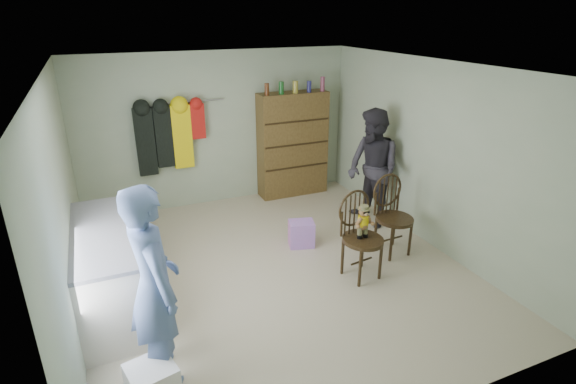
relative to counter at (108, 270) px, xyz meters
name	(u,v)px	position (x,y,z in m)	size (l,w,h in m)	color
ground_plane	(276,269)	(1.95, 0.00, -0.47)	(5.00, 5.00, 0.00)	beige
room_walls	(259,139)	(1.95, 0.53, 1.11)	(5.00, 5.00, 5.00)	#ADBC9D
counter	(108,270)	(0.00, 0.00, 0.00)	(0.64, 1.86, 0.94)	silver
plastic_tub	(153,384)	(0.23, -1.51, -0.29)	(0.37, 0.35, 0.35)	white
chair_front	(360,229)	(2.84, -0.50, 0.15)	(0.55, 0.55, 1.08)	#3E2B15
chair_far	(392,212)	(3.55, -0.16, 0.11)	(0.51, 0.51, 1.08)	#3E2B15
striped_bag	(301,234)	(2.51, 0.45, -0.29)	(0.34, 0.27, 0.36)	#E572C6
person_left	(154,286)	(0.36, -1.22, 0.45)	(0.67, 0.44, 1.83)	#556B9C
person_right	(373,169)	(3.78, 0.68, 0.42)	(0.86, 0.67, 1.77)	#2D2B33
dresser	(293,144)	(3.20, 2.30, 0.44)	(1.20, 0.39, 2.04)	brown
coat_rack	(169,136)	(1.12, 2.38, 0.78)	(1.42, 0.12, 1.09)	#99999E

